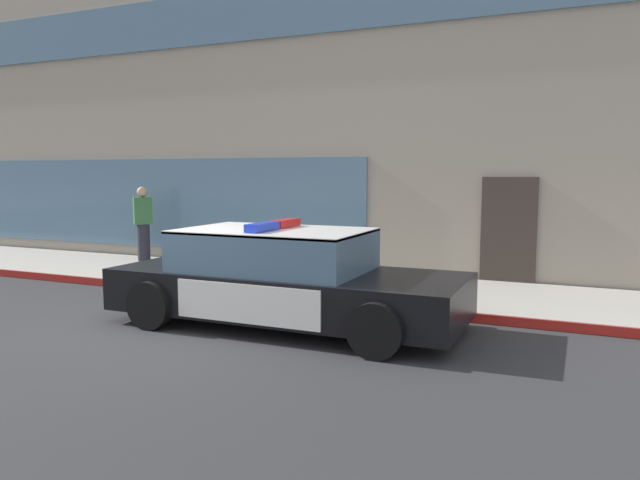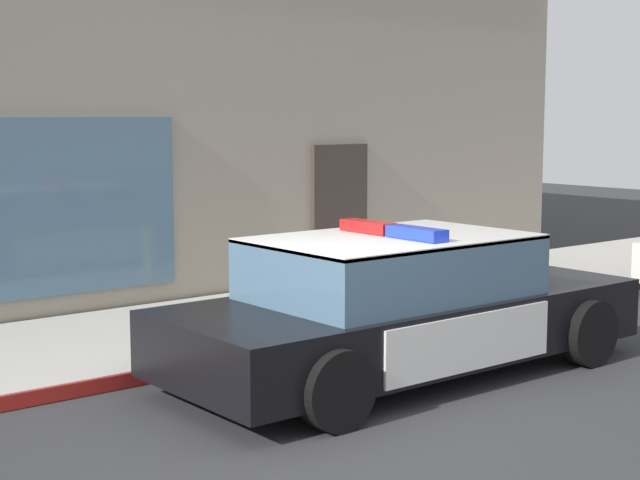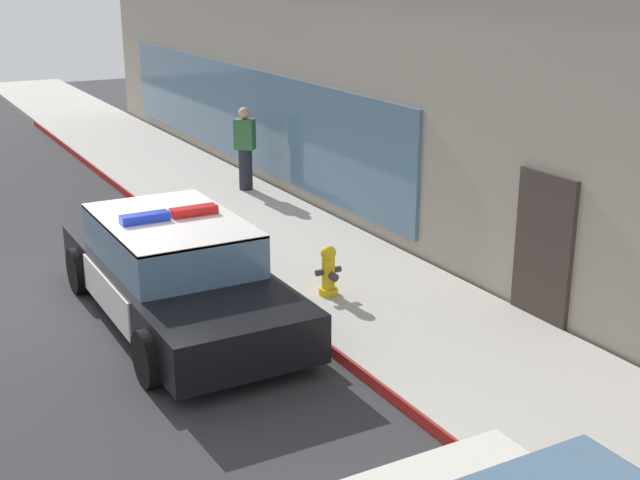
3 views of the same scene
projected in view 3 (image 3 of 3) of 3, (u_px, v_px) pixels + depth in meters
The scene contains 7 objects.
ground at pixel (97, 289), 12.56m from camera, with size 48.00×48.00×0.00m, color #303033.
sidewalk at pixel (297, 250), 14.08m from camera, with size 48.00×2.81×0.15m, color #B2ADA3.
curb_red_paint at pixel (218, 263), 13.43m from camera, with size 28.80×0.04×0.14m, color maroon.
storefront_building at pixel (504, 1), 18.22m from camera, with size 23.26×10.24×7.73m.
police_cruiser at pixel (176, 271), 11.34m from camera, with size 5.02×2.13×1.49m.
fire_hydrant at pixel (328, 271), 11.86m from camera, with size 0.34×0.39×0.73m.
pedestrian_on_sidewalk at pixel (245, 148), 17.31m from camera, with size 0.46×0.47×1.71m.
Camera 3 is at (11.86, -2.76, 4.59)m, focal length 47.40 mm.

